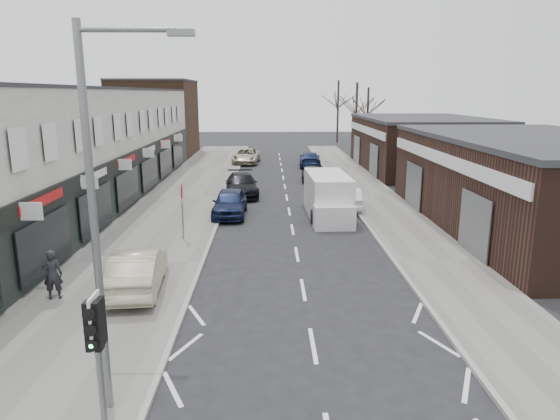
{
  "coord_description": "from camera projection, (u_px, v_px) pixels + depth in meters",
  "views": [
    {
      "loc": [
        -1.2,
        -10.52,
        6.79
      ],
      "look_at": [
        -0.79,
        7.31,
        2.6
      ],
      "focal_mm": 32.0,
      "sensor_mm": 36.0,
      "label": 1
    }
  ],
  "objects": [
    {
      "name": "pavement_left",
      "position": [
        185.0,
        197.0,
        33.06
      ],
      "size": [
        5.5,
        64.0,
        0.12
      ],
      "primitive_type": "cube",
      "color": "slate",
      "rests_on": "ground"
    },
    {
      "name": "parked_car_right_c",
      "position": [
        310.0,
        159.0,
        46.99
      ],
      "size": [
        2.25,
        4.93,
        1.4
      ],
      "primitive_type": "imported",
      "rotation": [
        0.0,
        0.0,
        3.08
      ],
      "color": "#162145",
      "rests_on": "ground"
    },
    {
      "name": "parked_car_left_a",
      "position": [
        230.0,
        203.0,
        28.12
      ],
      "size": [
        1.87,
        4.5,
        1.52
      ],
      "primitive_type": "imported",
      "rotation": [
        0.0,
        0.0,
        -0.02
      ],
      "color": "#121B39",
      "rests_on": "ground"
    },
    {
      "name": "traffic_light",
      "position": [
        96.0,
        336.0,
        9.2
      ],
      "size": [
        0.28,
        0.6,
        3.1
      ],
      "color": "slate",
      "rests_on": "pavement_left"
    },
    {
      "name": "right_unit_near",
      "position": [
        539.0,
        185.0,
        25.21
      ],
      "size": [
        10.0,
        18.0,
        4.5
      ],
      "primitive_type": "cube",
      "color": "#352018",
      "rests_on": "ground"
    },
    {
      "name": "warning_sign",
      "position": [
        183.0,
        196.0,
        22.87
      ],
      "size": [
        0.12,
        0.8,
        2.7
      ],
      "color": "slate",
      "rests_on": "pavement_left"
    },
    {
      "name": "street_lamp",
      "position": [
        101.0,
        205.0,
        9.88
      ],
      "size": [
        2.23,
        0.22,
        8.0
      ],
      "color": "slate",
      "rests_on": "pavement_left"
    },
    {
      "name": "ground",
      "position": [
        320.0,
        387.0,
        11.81
      ],
      "size": [
        160.0,
        160.0,
        0.0
      ],
      "primitive_type": "plane",
      "color": "black",
      "rests_on": "ground"
    },
    {
      "name": "brick_block_far",
      "position": [
        156.0,
        119.0,
        54.39
      ],
      "size": [
        8.0,
        10.0,
        8.0
      ],
      "primitive_type": "cube",
      "color": "#412B1C",
      "rests_on": "ground"
    },
    {
      "name": "parked_car_left_b",
      "position": [
        242.0,
        185.0,
        33.7
      ],
      "size": [
        2.58,
        5.32,
        1.49
      ],
      "primitive_type": "imported",
      "rotation": [
        0.0,
        0.0,
        0.1
      ],
      "color": "black",
      "rests_on": "ground"
    },
    {
      "name": "right_unit_far",
      "position": [
        421.0,
        145.0,
        44.67
      ],
      "size": [
        10.0,
        16.0,
        4.5
      ],
      "primitive_type": "cube",
      "color": "#352018",
      "rests_on": "ground"
    },
    {
      "name": "shop_terrace_left",
      "position": [
        62.0,
        149.0,
        29.68
      ],
      "size": [
        8.0,
        41.0,
        7.1
      ],
      "primitive_type": "cube",
      "color": "silver",
      "rests_on": "ground"
    },
    {
      "name": "tree_far_b",
      "position": [
        366.0,
        147.0,
        64.63
      ],
      "size": [
        3.6,
        3.6,
        7.5
      ],
      "primitive_type": null,
      "color": "#382D26",
      "rests_on": "ground"
    },
    {
      "name": "parked_car_left_c",
      "position": [
        246.0,
        156.0,
        49.13
      ],
      "size": [
        2.77,
        5.39,
        1.45
      ],
      "primitive_type": "imported",
      "rotation": [
        0.0,
        0.0,
        -0.07
      ],
      "color": "#B1A78D",
      "rests_on": "ground"
    },
    {
      "name": "tree_far_c",
      "position": [
        337.0,
        142.0,
        70.4
      ],
      "size": [
        3.6,
        3.6,
        8.5
      ],
      "primitive_type": null,
      "color": "#382D26",
      "rests_on": "ground"
    },
    {
      "name": "tree_far_a",
      "position": [
        355.0,
        152.0,
        58.73
      ],
      "size": [
        3.6,
        3.6,
        8.0
      ],
      "primitive_type": null,
      "color": "#382D26",
      "rests_on": "ground"
    },
    {
      "name": "parked_car_right_b",
      "position": [
        312.0,
        173.0,
        39.32
      ],
      "size": [
        1.75,
        3.93,
        1.31
      ],
      "primitive_type": "imported",
      "rotation": [
        0.0,
        0.0,
        3.09
      ],
      "color": "black",
      "rests_on": "ground"
    },
    {
      "name": "parked_car_right_a",
      "position": [
        347.0,
        197.0,
        29.94
      ],
      "size": [
        1.65,
        4.17,
        1.35
      ],
      "primitive_type": "imported",
      "rotation": [
        0.0,
        0.0,
        3.09
      ],
      "color": "silver",
      "rests_on": "ground"
    },
    {
      "name": "pedestrian",
      "position": [
        52.0,
        274.0,
        16.41
      ],
      "size": [
        0.68,
        0.51,
        1.69
      ],
      "primitive_type": "imported",
      "rotation": [
        0.0,
        0.0,
        3.33
      ],
      "color": "black",
      "rests_on": "pavement_left"
    },
    {
      "name": "white_van",
      "position": [
        328.0,
        197.0,
        27.94
      ],
      "size": [
        2.33,
        6.15,
        2.37
      ],
      "rotation": [
        0.0,
        0.0,
        0.04
      ],
      "color": "silver",
      "rests_on": "ground"
    },
    {
      "name": "pavement_right",
      "position": [
        373.0,
        196.0,
        33.34
      ],
      "size": [
        3.5,
        64.0,
        0.12
      ],
      "primitive_type": "cube",
      "color": "slate",
      "rests_on": "ground"
    },
    {
      "name": "sedan_on_pavement",
      "position": [
        138.0,
        270.0,
        17.2
      ],
      "size": [
        1.96,
        4.58,
        1.47
      ],
      "primitive_type": "imported",
      "rotation": [
        0.0,
        0.0,
        3.24
      ],
      "color": "#ABA289",
      "rests_on": "pavement_left"
    }
  ]
}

